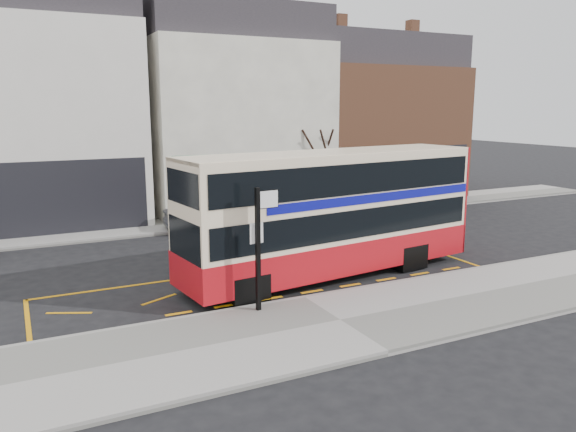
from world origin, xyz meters
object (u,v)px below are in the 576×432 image
bus_stop_post (260,238)px  street_tree_right (315,140)px  double_decker_bus (333,212)px  car_grey (211,215)px  car_white (316,208)px

bus_stop_post → street_tree_right: bearing=49.2°
double_decker_bus → street_tree_right: (4.81, 9.83, 1.60)m
car_grey → car_white: (4.88, -0.74, 0.06)m
bus_stop_post → car_grey: size_ratio=0.81×
double_decker_bus → car_grey: (-1.30, 8.22, -1.45)m
car_grey → car_white: size_ratio=0.81×
car_white → street_tree_right: (1.24, 2.35, 2.99)m
car_grey → car_white: bearing=-94.3°
street_tree_right → bus_stop_post: bearing=-124.6°
bus_stop_post → car_white: (7.01, 9.62, -1.36)m
double_decker_bus → car_grey: 8.44m
car_grey → street_tree_right: 7.02m
car_grey → street_tree_right: (6.12, 1.61, 3.05)m
car_grey → bus_stop_post: bearing=172.7°
double_decker_bus → bus_stop_post: double_decker_bus is taller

